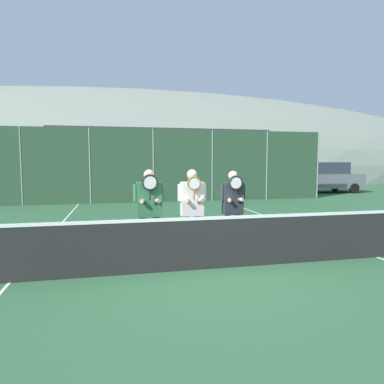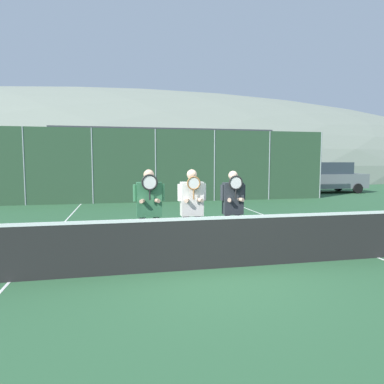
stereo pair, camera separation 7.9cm
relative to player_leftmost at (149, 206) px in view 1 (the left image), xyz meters
The scene contains 14 objects.
ground_plane 1.76m from the player_leftmost, 38.53° to the right, with size 120.00×120.00×0.00m, color #2D5B38.
hill_distant 49.83m from the player_leftmost, 88.74° to the left, with size 120.35×66.86×23.40m.
clubhouse_building 17.26m from the player_leftmost, 82.29° to the left, with size 13.86×5.50×3.99m.
fence_back 9.57m from the player_leftmost, 83.42° to the left, with size 17.35×0.06×3.45m.
tennis_net 1.51m from the player_leftmost, 38.53° to the right, with size 9.21×0.09×1.06m.
court_line_left_sideline 3.33m from the player_leftmost, 137.54° to the left, with size 0.05×16.00×0.01m, color white.
court_line_right_sideline 5.10m from the player_leftmost, 25.24° to the left, with size 0.05×16.00×0.01m, color white.
player_leftmost is the anchor object (origin of this frame).
player_center_left 0.85m from the player_leftmost, ahead, with size 0.58×0.34×1.78m.
player_center_right 1.75m from the player_leftmost, ahead, with size 0.54×0.34×1.74m.
car_far_left 13.09m from the player_leftmost, 103.75° to the left, with size 4.16×2.05×1.86m.
car_left_of_center 12.83m from the player_leftmost, 82.19° to the left, with size 4.17×2.06×1.88m.
car_center 14.45m from the player_leftmost, 62.15° to the left, with size 4.47×2.09×1.89m.
car_right_of_center 17.19m from the player_leftmost, 45.80° to the left, with size 4.62×2.05×1.88m.
Camera 1 is at (-1.71, -5.82, 1.94)m, focal length 32.00 mm.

